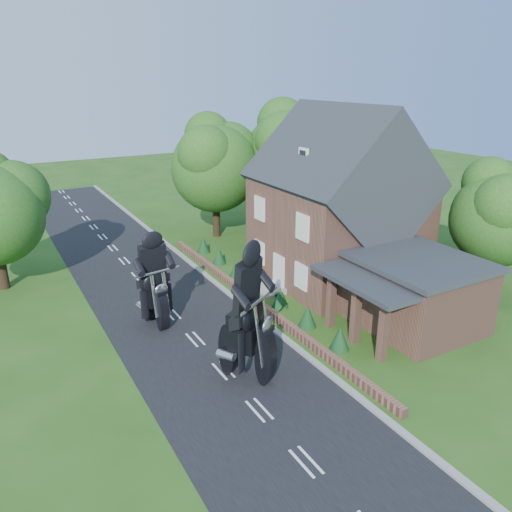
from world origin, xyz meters
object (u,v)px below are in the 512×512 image
garden_wall (254,300)px  house (338,207)px  motorcycle_follow (156,312)px  motorcycle_lead (248,359)px  annex (413,291)px

garden_wall → house: size_ratio=2.15×
house → motorcycle_follow: house is taller
house → motorcycle_lead: (-9.84, -6.92, -3.46)m
motorcycle_lead → motorcycle_follow: bearing=-106.0°
garden_wall → motorcycle_lead: bearing=-121.6°
motorcycle_follow → garden_wall: bearing=168.3°
garden_wall → motorcycle_lead: size_ratio=11.56×
motorcycle_follow → annex: bearing=142.2°
house → motorcycle_follow: 12.14m
house → motorcycle_lead: size_ratio=5.38×
annex → motorcycle_follow: size_ratio=4.51×
house → garden_wall: bearing=-170.8°
house → motorcycle_follow: (-11.57, -0.73, -3.61)m
garden_wall → annex: annex is taller
house → motorcycle_follow: size_ratio=6.54×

